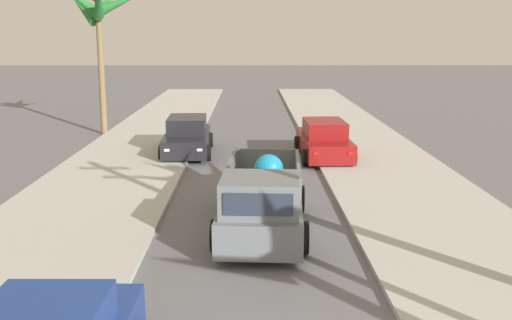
# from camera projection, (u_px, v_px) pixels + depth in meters

# --- Properties ---
(sidewalk_left) EXTENTS (4.73, 60.00, 0.12)m
(sidewalk_left) POSITION_uv_depth(u_px,v_px,m) (107.00, 182.00, 17.81)
(sidewalk_left) COLOR #B2AFA8
(sidewalk_left) RESTS_ON ground
(sidewalk_right) EXTENTS (4.73, 60.00, 0.12)m
(sidewalk_right) POSITION_uv_depth(u_px,v_px,m) (397.00, 181.00, 17.93)
(sidewalk_right) COLOR #B2AFA8
(sidewalk_right) RESTS_ON ground
(curb_left) EXTENTS (0.16, 60.00, 0.10)m
(curb_left) POSITION_uv_depth(u_px,v_px,m) (136.00, 182.00, 17.82)
(curb_left) COLOR silver
(curb_left) RESTS_ON ground
(curb_right) EXTENTS (0.16, 60.00, 0.10)m
(curb_right) POSITION_uv_depth(u_px,v_px,m) (368.00, 182.00, 17.92)
(curb_right) COLOR silver
(curb_right) RESTS_ON ground
(pickup_truck) EXTENTS (2.46, 5.32, 1.80)m
(pickup_truck) POSITION_uv_depth(u_px,v_px,m) (263.00, 201.00, 13.37)
(pickup_truck) COLOR slate
(pickup_truck) RESTS_ON ground
(car_left_near) EXTENTS (2.12, 4.30, 1.54)m
(car_left_near) POSITION_uv_depth(u_px,v_px,m) (324.00, 141.00, 21.40)
(car_left_near) COLOR maroon
(car_left_near) RESTS_ON ground
(car_left_mid) EXTENTS (2.15, 4.31, 1.54)m
(car_left_mid) POSITION_uv_depth(u_px,v_px,m) (187.00, 137.00, 22.19)
(car_left_mid) COLOR black
(car_left_mid) RESTS_ON ground
(palm_tree_right_mid) EXTENTS (3.99, 4.04, 6.97)m
(palm_tree_right_mid) POSITION_uv_depth(u_px,v_px,m) (99.00, 14.00, 25.59)
(palm_tree_right_mid) COLOR brown
(palm_tree_right_mid) RESTS_ON ground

